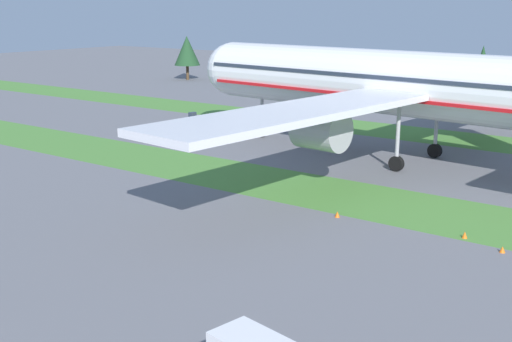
{
  "coord_description": "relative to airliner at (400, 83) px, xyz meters",
  "views": [
    {
      "loc": [
        31.68,
        -9.65,
        17.69
      ],
      "look_at": [
        -0.28,
        34.05,
        4.0
      ],
      "focal_mm": 45.81,
      "sensor_mm": 36.0,
      "label": 1
    }
  ],
  "objects": [
    {
      "name": "taxiway_marker_2",
      "position": [
        15.61,
        -21.54,
        -8.87
      ],
      "size": [
        0.44,
        0.44,
        0.54
      ],
      "primitive_type": "cone",
      "color": "orange",
      "rests_on": "ground"
    },
    {
      "name": "grass_strip_far",
      "position": [
        -0.72,
        17.05,
        -9.14
      ],
      "size": [
        320.0,
        10.9,
        0.01
      ],
      "primitive_type": "cube",
      "color": "#4C8438",
      "rests_on": "ground"
    },
    {
      "name": "airliner",
      "position": [
        0.0,
        0.0,
        0.0
      ],
      "size": [
        61.09,
        75.74,
        25.47
      ],
      "rotation": [
        0.0,
        0.0,
        1.47
      ],
      "color": "silver",
      "rests_on": "ground"
    },
    {
      "name": "pushback_tractor",
      "position": [
        -34.94,
        3.68,
        -8.33
      ],
      "size": [
        2.72,
        1.57,
        1.97
      ],
      "rotation": [
        0.0,
        0.0,
        4.61
      ],
      "color": "yellow",
      "rests_on": "ground"
    },
    {
      "name": "grass_strip_near",
      "position": [
        -0.72,
        -16.75,
        -9.14
      ],
      "size": [
        320.0,
        10.9,
        0.01
      ],
      "primitive_type": "cube",
      "color": "#4C8438",
      "rests_on": "ground"
    },
    {
      "name": "taxiway_marker_1",
      "position": [
        4.94,
        -22.84,
        -8.88
      ],
      "size": [
        0.44,
        0.44,
        0.53
      ],
      "primitive_type": "cone",
      "color": "orange",
      "rests_on": "ground"
    },
    {
      "name": "taxiway_marker_0",
      "position": [
        18.91,
        -22.94,
        -8.91
      ],
      "size": [
        0.44,
        0.44,
        0.47
      ],
      "primitive_type": "cone",
      "color": "orange",
      "rests_on": "ground"
    }
  ]
}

